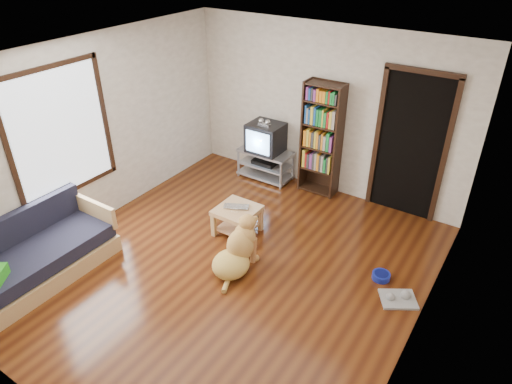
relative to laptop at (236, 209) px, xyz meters
The scene contains 17 objects.
ground 0.83m from the laptop, 60.26° to the right, with size 5.00×5.00×0.00m, color #58290F.
ceiling 2.30m from the laptop, 60.26° to the right, with size 5.00×5.00×0.00m, color white.
wall_back 2.10m from the laptop, 79.12° to the left, with size 4.50×4.50×0.00m, color silver.
wall_front 3.27m from the laptop, 83.45° to the right, with size 4.50×4.50×0.00m, color silver.
wall_left 2.18m from the laptop, 161.59° to the right, with size 5.00×5.00×0.00m, color silver.
wall_right 2.83m from the laptop, 13.56° to the right, with size 5.00×5.00×0.00m, color silver.
laptop is the anchor object (origin of this frame).
dog_bowl 2.08m from the laptop, ahead, with size 0.22×0.22×0.08m, color navy.
grey_rag 2.37m from the laptop, ahead, with size 0.40×0.32×0.03m, color #9E9E9E.
window 2.44m from the laptop, 148.93° to the right, with size 0.03×1.46×1.70m.
doorway 2.62m from the laptop, 47.27° to the left, with size 1.03×0.05×2.19m.
tv_stand 1.71m from the laptop, 108.44° to the left, with size 0.90×0.45×0.50m.
crt_tv 1.76m from the laptop, 108.21° to the left, with size 0.55×0.52×0.58m.
bookshelf 1.86m from the laptop, 76.57° to the left, with size 0.60×0.30×1.80m.
sofa 2.52m from the laptop, 126.99° to the right, with size 0.80×1.80×0.80m.
coffee_table 0.14m from the laptop, 90.00° to the left, with size 0.55×0.55×0.40m.
dog 0.76m from the laptop, 53.13° to the right, with size 0.50×0.89×0.72m.
Camera 1 is at (2.74, -3.59, 3.78)m, focal length 32.00 mm.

